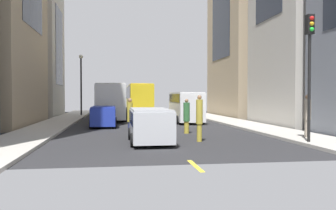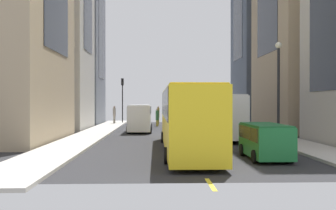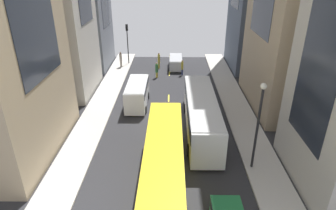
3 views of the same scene
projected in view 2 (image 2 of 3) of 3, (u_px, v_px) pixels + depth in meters
ground_plane at (177, 134)px, 33.93m from camera, size 41.50×41.50×0.00m
sidewalk_west at (258, 133)px, 34.17m from camera, size 2.86×44.00×0.15m
sidewalk_east at (94, 133)px, 33.70m from camera, size 2.86×44.00×0.15m
lane_stripe_0 at (169, 122)px, 54.92m from camera, size 0.16×2.00×0.01m
lane_stripe_1 at (171, 125)px, 46.53m from camera, size 0.16×2.00×0.01m
lane_stripe_2 at (174, 130)px, 38.13m from camera, size 0.16×2.00×0.01m
lane_stripe_3 at (180, 138)px, 29.73m from camera, size 0.16×2.00×0.01m
lane_stripe_4 at (189, 152)px, 21.34m from camera, size 0.16×2.00×0.01m
lane_stripe_5 at (211, 184)px, 12.94m from camera, size 0.16×2.00×0.01m
building_east_0 at (75, 23)px, 49.36m from camera, size 6.88×8.37×26.17m
city_bus_white at (216, 112)px, 30.80m from camera, size 2.81×11.91×3.35m
streetcar_yellow at (186, 114)px, 22.02m from camera, size 2.70×14.84×3.59m
delivery_van_white at (140, 116)px, 36.11m from camera, size 2.25×5.82×2.58m
car_green_0 at (265, 138)px, 18.78m from camera, size 1.89×4.09×1.74m
car_silver_1 at (177, 117)px, 48.96m from camera, size 2.01×4.56×1.66m
car_blue_2 at (207, 121)px, 39.58m from camera, size 1.89×4.22×1.51m
pedestrian_crossing_mid at (158, 115)px, 48.79m from camera, size 0.34×0.34×2.31m
pedestrian_crossing_near at (186, 116)px, 45.98m from camera, size 0.31×0.31×2.15m
pedestrian_walking_far at (157, 117)px, 44.87m from camera, size 0.39×0.39×2.10m
pedestrian_waiting_curb at (114, 114)px, 48.82m from camera, size 0.37×0.37×2.19m
traffic_light_near_corner at (122, 92)px, 50.57m from camera, size 0.32×0.44×5.86m
streetlamp_near at (278, 80)px, 25.60m from camera, size 0.44×0.44×6.72m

